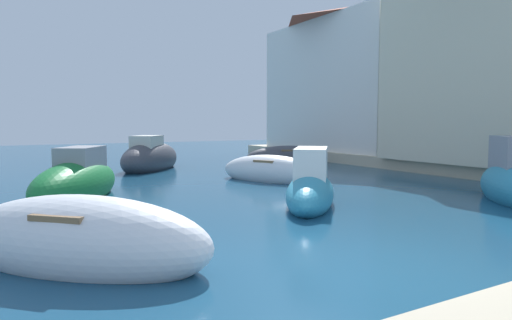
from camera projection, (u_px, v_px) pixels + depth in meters
name	position (u px, v px, depth m)	size (l,w,h in m)	color
ground	(374.00, 270.00, 6.21)	(80.00, 80.00, 0.00)	navy
moored_boat_1	(77.00, 183.00, 12.01)	(3.46, 4.36, 1.66)	#197233
moored_boat_2	(310.00, 188.00, 11.05)	(3.25, 3.59, 1.63)	teal
moored_boat_4	(150.00, 158.00, 19.40)	(4.19, 4.57, 1.81)	#3F3F47
moored_boat_5	(82.00, 241.00, 6.34)	(3.83, 3.77, 1.31)	white
moored_boat_7	(287.00, 158.00, 21.27)	(4.20, 2.49, 1.20)	#3F3F47
moored_boat_8	(271.00, 171.00, 15.62)	(2.85, 4.15, 1.16)	white
waterfront_building_annex	(352.00, 77.00, 25.38)	(5.83, 10.20, 8.01)	white
quayside_tree	(388.00, 102.00, 21.94)	(2.57, 2.57, 3.84)	brown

